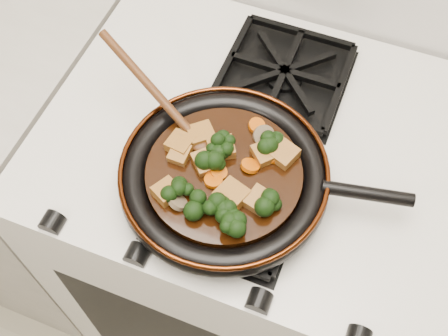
% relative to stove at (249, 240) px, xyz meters
% --- Properties ---
extents(stove, '(0.76, 0.60, 0.90)m').
position_rel_stove_xyz_m(stove, '(0.00, 0.00, 0.00)').
color(stove, silver).
rests_on(stove, ground).
extents(burner_grate_front, '(0.23, 0.23, 0.03)m').
position_rel_stove_xyz_m(burner_grate_front, '(0.00, -0.14, 0.46)').
color(burner_grate_front, black).
rests_on(burner_grate_front, stove).
extents(burner_grate_back, '(0.23, 0.23, 0.03)m').
position_rel_stove_xyz_m(burner_grate_back, '(0.00, 0.14, 0.46)').
color(burner_grate_back, black).
rests_on(burner_grate_back, stove).
extents(skillet, '(0.46, 0.34, 0.05)m').
position_rel_stove_xyz_m(skillet, '(-0.02, -0.12, 0.49)').
color(skillet, black).
rests_on(skillet, burner_grate_front).
extents(braising_sauce, '(0.25, 0.25, 0.02)m').
position_rel_stove_xyz_m(braising_sauce, '(-0.02, -0.12, 0.50)').
color(braising_sauce, black).
rests_on(braising_sauce, skillet).
extents(tofu_cube_0, '(0.05, 0.05, 0.02)m').
position_rel_stove_xyz_m(tofu_cube_0, '(-0.05, -0.12, 0.52)').
color(tofu_cube_0, '#925D21').
rests_on(tofu_cube_0, braising_sauce).
extents(tofu_cube_1, '(0.05, 0.05, 0.03)m').
position_rel_stove_xyz_m(tofu_cube_1, '(0.06, -0.06, 0.52)').
color(tofu_cube_1, '#925D21').
rests_on(tofu_cube_1, braising_sauce).
extents(tofu_cube_2, '(0.05, 0.05, 0.02)m').
position_rel_stove_xyz_m(tofu_cube_2, '(0.03, -0.07, 0.52)').
color(tofu_cube_2, '#925D21').
rests_on(tofu_cube_2, braising_sauce).
extents(tofu_cube_3, '(0.06, 0.06, 0.02)m').
position_rel_stove_xyz_m(tofu_cube_3, '(-0.08, -0.07, 0.52)').
color(tofu_cube_3, '#925D21').
rests_on(tofu_cube_3, braising_sauce).
extents(tofu_cube_4, '(0.05, 0.06, 0.03)m').
position_rel_stove_xyz_m(tofu_cube_4, '(0.01, -0.16, 0.52)').
color(tofu_cube_4, '#925D21').
rests_on(tofu_cube_4, braising_sauce).
extents(tofu_cube_5, '(0.05, 0.05, 0.03)m').
position_rel_stove_xyz_m(tofu_cube_5, '(-0.04, -0.09, 0.52)').
color(tofu_cube_5, '#925D21').
rests_on(tofu_cube_5, braising_sauce).
extents(tofu_cube_6, '(0.03, 0.04, 0.02)m').
position_rel_stove_xyz_m(tofu_cube_6, '(-0.09, -0.12, 0.52)').
color(tofu_cube_6, '#925D21').
rests_on(tofu_cube_6, braising_sauce).
extents(tofu_cube_7, '(0.05, 0.05, 0.02)m').
position_rel_stove_xyz_m(tofu_cube_7, '(-0.08, -0.19, 0.52)').
color(tofu_cube_7, '#925D21').
rests_on(tofu_cube_7, braising_sauce).
extents(tofu_cube_8, '(0.04, 0.05, 0.02)m').
position_rel_stove_xyz_m(tofu_cube_8, '(0.05, -0.15, 0.52)').
color(tofu_cube_8, '#925D21').
rests_on(tofu_cube_8, braising_sauce).
extents(tofu_cube_9, '(0.04, 0.04, 0.02)m').
position_rel_stove_xyz_m(tofu_cube_9, '(-0.10, -0.10, 0.52)').
color(tofu_cube_9, '#925D21').
rests_on(tofu_cube_9, braising_sauce).
extents(broccoli_floret_0, '(0.09, 0.08, 0.07)m').
position_rel_stove_xyz_m(broccoli_floret_0, '(0.06, -0.15, 0.52)').
color(broccoli_floret_0, black).
rests_on(broccoli_floret_0, braising_sauce).
extents(broccoli_floret_1, '(0.07, 0.07, 0.07)m').
position_rel_stove_xyz_m(broccoli_floret_1, '(-0.03, -0.08, 0.52)').
color(broccoli_floret_1, black).
rests_on(broccoli_floret_1, braising_sauce).
extents(broccoli_floret_2, '(0.07, 0.07, 0.06)m').
position_rel_stove_xyz_m(broccoli_floret_2, '(-0.04, -0.11, 0.52)').
color(broccoli_floret_2, black).
rests_on(broccoli_floret_2, braising_sauce).
extents(broccoli_floret_3, '(0.07, 0.07, 0.07)m').
position_rel_stove_xyz_m(broccoli_floret_3, '(-0.07, -0.18, 0.52)').
color(broccoli_floret_3, black).
rests_on(broccoli_floret_3, braising_sauce).
extents(broccoli_floret_4, '(0.09, 0.09, 0.08)m').
position_rel_stove_xyz_m(broccoli_floret_4, '(-0.02, -0.20, 0.52)').
color(broccoli_floret_4, black).
rests_on(broccoli_floret_4, braising_sauce).
extents(broccoli_floret_5, '(0.08, 0.08, 0.06)m').
position_rel_stove_xyz_m(broccoli_floret_5, '(0.01, -0.19, 0.52)').
color(broccoli_floret_5, black).
rests_on(broccoli_floret_5, braising_sauce).
extents(broccoli_floret_6, '(0.09, 0.09, 0.07)m').
position_rel_stove_xyz_m(broccoli_floret_6, '(0.03, -0.21, 0.52)').
color(broccoli_floret_6, black).
rests_on(broccoli_floret_6, braising_sauce).
extents(broccoli_floret_7, '(0.08, 0.08, 0.07)m').
position_rel_stove_xyz_m(broccoli_floret_7, '(0.04, -0.06, 0.52)').
color(broccoli_floret_7, black).
rests_on(broccoli_floret_7, braising_sauce).
extents(broccoli_floret_8, '(0.09, 0.09, 0.07)m').
position_rel_stove_xyz_m(broccoli_floret_8, '(0.03, -0.21, 0.52)').
color(broccoli_floret_8, black).
rests_on(broccoli_floret_8, braising_sauce).
extents(carrot_coin_0, '(0.03, 0.03, 0.02)m').
position_rel_stove_xyz_m(carrot_coin_0, '(0.00, -0.02, 0.51)').
color(carrot_coin_0, '#BE4C05').
rests_on(carrot_coin_0, braising_sauce).
extents(carrot_coin_1, '(0.03, 0.03, 0.02)m').
position_rel_stove_xyz_m(carrot_coin_1, '(0.04, -0.07, 0.51)').
color(carrot_coin_1, '#BE4C05').
rests_on(carrot_coin_1, braising_sauce).
extents(carrot_coin_2, '(0.03, 0.03, 0.02)m').
position_rel_stove_xyz_m(carrot_coin_2, '(0.02, -0.19, 0.51)').
color(carrot_coin_2, '#BE4C05').
rests_on(carrot_coin_2, braising_sauce).
extents(carrot_coin_3, '(0.03, 0.03, 0.01)m').
position_rel_stove_xyz_m(carrot_coin_3, '(-0.03, -0.14, 0.51)').
color(carrot_coin_3, '#BE4C05').
rests_on(carrot_coin_3, braising_sauce).
extents(carrot_coin_4, '(0.03, 0.03, 0.02)m').
position_rel_stove_xyz_m(carrot_coin_4, '(-0.02, -0.13, 0.51)').
color(carrot_coin_4, '#BE4C05').
rests_on(carrot_coin_4, braising_sauce).
extents(carrot_coin_5, '(0.03, 0.03, 0.02)m').
position_rel_stove_xyz_m(carrot_coin_5, '(0.02, -0.10, 0.51)').
color(carrot_coin_5, '#BE4C05').
rests_on(carrot_coin_5, braising_sauce).
extents(mushroom_slice_0, '(0.04, 0.04, 0.02)m').
position_rel_stove_xyz_m(mushroom_slice_0, '(-0.06, -0.20, 0.52)').
color(mushroom_slice_0, brown).
rests_on(mushroom_slice_0, braising_sauce).
extents(mushroom_slice_1, '(0.03, 0.03, 0.02)m').
position_rel_stove_xyz_m(mushroom_slice_1, '(-0.10, -0.08, 0.52)').
color(mushroom_slice_1, brown).
rests_on(mushroom_slice_1, braising_sauce).
extents(mushroom_slice_2, '(0.05, 0.05, 0.03)m').
position_rel_stove_xyz_m(mushroom_slice_2, '(0.02, -0.04, 0.52)').
color(mushroom_slice_2, brown).
rests_on(mushroom_slice_2, braising_sauce).
extents(wooden_spoon, '(0.15, 0.09, 0.24)m').
position_rel_stove_xyz_m(wooden_spoon, '(-0.14, -0.06, 0.54)').
color(wooden_spoon, '#4D2710').
rests_on(wooden_spoon, braising_sauce).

